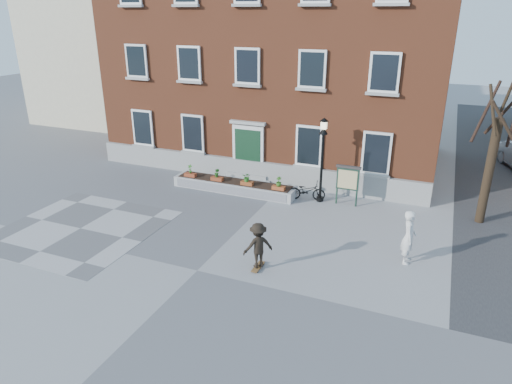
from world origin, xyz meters
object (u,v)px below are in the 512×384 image
at_px(bystander, 409,237).
at_px(lamp_post, 323,148).
at_px(skateboarder, 258,245).
at_px(notice_board, 348,179).
at_px(bicycle, 307,191).

bearing_deg(bystander, lamp_post, 39.51).
bearing_deg(bystander, skateboarder, 111.75).
height_order(lamp_post, notice_board, lamp_post).
relative_size(bicycle, skateboarder, 1.02).
xyz_separation_m(bicycle, bystander, (4.90, -4.14, 0.52)).
bearing_deg(lamp_post, bystander, -44.78).
height_order(bicycle, notice_board, notice_board).
distance_m(bystander, notice_board, 5.24).
bearing_deg(skateboarder, notice_board, 76.63).
relative_size(bicycle, notice_board, 0.92).
xyz_separation_m(bystander, notice_board, (-3.05, 4.25, 0.29)).
height_order(notice_board, skateboarder, notice_board).
distance_m(bicycle, skateboarder, 6.56).
relative_size(lamp_post, skateboarder, 2.32).
xyz_separation_m(lamp_post, skateboarder, (-0.36, -6.65, -1.66)).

